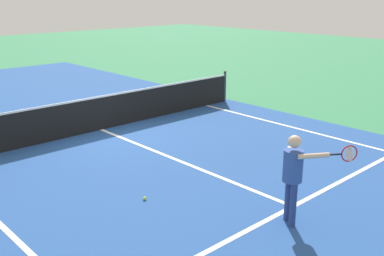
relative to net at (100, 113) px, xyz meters
name	(u,v)px	position (x,y,z in m)	size (l,w,h in m)	color
ground_plane	(101,130)	(0.00, 0.00, -0.49)	(60.00, 60.00, 0.00)	#337F51
court_surface_inbounds	(101,130)	(0.00, 0.00, -0.49)	(10.62, 24.40, 0.00)	#234C93
line_sideline_right	(376,148)	(4.11, -5.95, -0.49)	(0.10, 11.89, 0.01)	white
line_service_near	(293,206)	(0.00, -6.40, -0.49)	(8.22, 0.10, 0.01)	white
line_center_service	(176,160)	(0.00, -3.20, -0.49)	(0.10, 6.40, 0.01)	white
net	(100,113)	(0.00, 0.00, 0.00)	(10.08, 0.09, 1.07)	#33383D
player_near	(294,170)	(-0.52, -6.72, 0.45)	(0.92, 0.89, 1.53)	navy
tennis_ball_mid_court	(145,198)	(-1.79, -4.38, -0.46)	(0.07, 0.07, 0.07)	#CCE033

